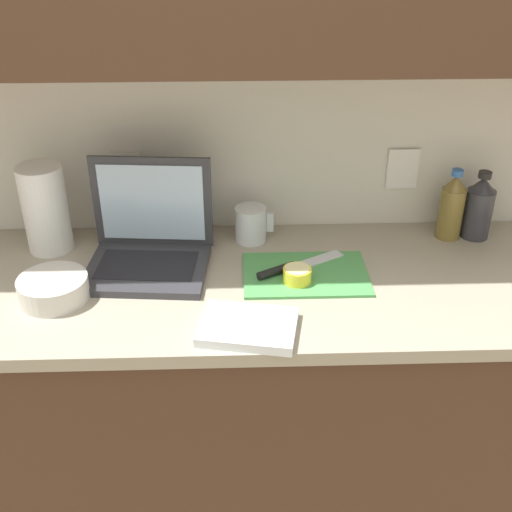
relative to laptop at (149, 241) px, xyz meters
name	(u,v)px	position (x,y,z in m)	size (l,w,h in m)	color
ground_plane	(209,510)	(0.13, -0.10, -0.96)	(12.00, 12.00, 0.00)	#847056
counter_unit	(197,406)	(0.11, -0.10, -0.50)	(2.01, 0.61, 0.90)	#472D1E
laptop	(149,241)	(0.00, 0.00, 0.00)	(0.34, 0.29, 0.28)	#333338
cutting_board	(305,274)	(0.41, -0.08, -0.06)	(0.33, 0.22, 0.01)	#4C9E51
knife	(286,268)	(0.36, -0.07, -0.05)	(0.24, 0.16, 0.02)	silver
lemon_half_cut	(297,275)	(0.39, -0.12, -0.04)	(0.07, 0.07, 0.04)	yellow
bottle_green_soda	(452,207)	(0.85, 0.12, 0.03)	(0.07, 0.07, 0.21)	olive
bottle_oil_tall	(479,208)	(0.93, 0.12, 0.03)	(0.08, 0.08, 0.20)	#333338
measuring_cup	(251,224)	(0.28, 0.12, -0.01)	(0.11, 0.09, 0.10)	silver
bowl_white	(54,289)	(-0.22, -0.17, -0.04)	(0.17, 0.17, 0.06)	beige
paper_towel_roll	(45,209)	(-0.29, 0.09, 0.06)	(0.12, 0.12, 0.25)	white
dish_towel	(248,327)	(0.26, -0.32, -0.05)	(0.22, 0.16, 0.02)	white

